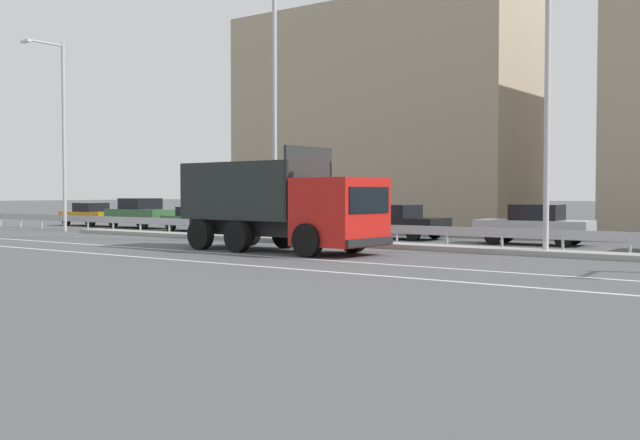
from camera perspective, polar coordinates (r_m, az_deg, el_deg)
ground_plane at (r=25.01m, az=1.94°, el=-2.43°), size 320.00×320.00×0.00m
lane_strip_0 at (r=23.92m, az=-5.97°, el=-2.64°), size 62.28×0.16×0.01m
lane_strip_1 at (r=22.15m, az=-10.38°, el=-3.04°), size 62.28×0.16×0.01m
median_island at (r=26.99m, az=4.83°, el=-1.91°), size 34.25×1.10×0.18m
median_guardrail at (r=27.78m, az=5.86°, el=-0.81°), size 62.28×0.09×0.78m
dump_truck at (r=24.55m, az=-1.51°, el=0.46°), size 7.70×2.94×3.47m
median_road_sign at (r=31.36m, az=-6.51°, el=1.18°), size 0.86×0.16×2.71m
street_lamp_0 at (r=40.29m, az=-19.13°, el=6.66°), size 0.71×2.20×9.55m
street_lamp_1 at (r=29.79m, az=-3.62°, el=9.02°), size 0.71×1.88×10.23m
street_lamp_2 at (r=24.33m, az=16.72°, el=8.27°), size 0.71×2.50×8.23m
parked_car_0 at (r=46.59m, az=-17.12°, el=0.42°), size 3.94×1.82×1.38m
parked_car_1 at (r=42.93m, az=-13.45°, el=0.49°), size 4.41×2.18×1.67m
parked_car_2 at (r=38.78m, az=-9.19°, el=0.11°), size 3.94×1.91×1.26m
parked_car_3 at (r=35.07m, az=-1.93°, el=0.03°), size 4.37×2.04×1.41m
parked_car_4 at (r=32.15m, az=5.89°, el=-0.13°), size 4.24×2.05×1.46m
parked_car_5 at (r=29.49m, az=16.02°, el=-0.36°), size 4.36×2.07×1.53m
background_building_0 at (r=49.80m, az=4.76°, el=7.83°), size 19.63×8.01×13.93m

